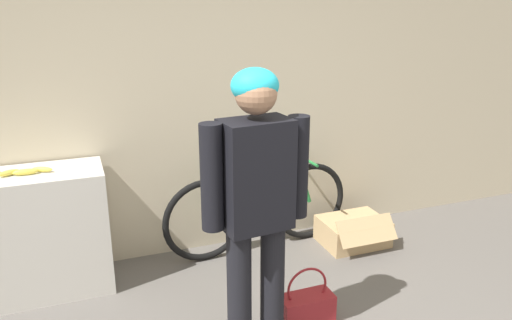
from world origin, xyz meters
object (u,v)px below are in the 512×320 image
at_px(handbag, 306,307).
at_px(cardboard_box, 353,231).
at_px(banana, 24,172).
at_px(person, 256,193).
at_px(bicycle, 259,208).

height_order(handbag, cardboard_box, handbag).
bearing_deg(banana, handbag, -31.47).
bearing_deg(banana, cardboard_box, -2.86).
relative_size(person, cardboard_box, 3.09).
bearing_deg(cardboard_box, bicycle, 165.70).
bearing_deg(person, bicycle, 62.06).
distance_m(bicycle, handbag, 1.11).
xyz_separation_m(bicycle, banana, (-1.72, -0.08, 0.56)).
height_order(bicycle, cardboard_box, bicycle).
relative_size(bicycle, cardboard_box, 3.02).
xyz_separation_m(person, bicycle, (0.49, 1.21, -0.65)).
relative_size(person, bicycle, 1.02).
relative_size(person, handbag, 4.23).
distance_m(banana, cardboard_box, 2.64).
distance_m(person, banana, 1.67).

